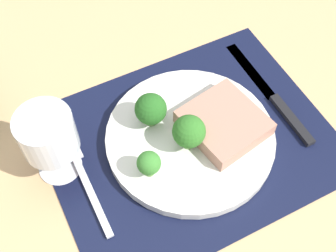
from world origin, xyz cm
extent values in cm
cube|color=tan|center=(0.00, 0.00, -1.50)|extent=(140.00, 110.00, 3.00)
cube|color=black|center=(0.00, 0.00, 0.15)|extent=(41.54, 32.72, 0.30)
cylinder|color=silver|center=(0.00, 0.00, 1.10)|extent=(25.08, 25.08, 1.60)
cube|color=tan|center=(4.94, -1.06, 3.17)|extent=(12.23, 12.59, 2.54)
cylinder|color=#5B8942|center=(-1.12, -1.35, 2.70)|extent=(1.57, 1.57, 1.59)
sphere|color=#2D6B23|center=(-1.12, -1.35, 5.50)|extent=(4.73, 4.73, 4.73)
cylinder|color=#5B8942|center=(-8.06, -2.91, 2.59)|extent=(1.30, 1.30, 1.37)
sphere|color=#387A2D|center=(-8.06, -2.91, 4.69)|extent=(3.35, 3.35, 3.35)
cylinder|color=#5B8942|center=(-4.08, 4.74, 2.51)|extent=(1.78, 1.78, 1.22)
sphere|color=#235B1E|center=(-4.08, 4.74, 5.13)|extent=(4.71, 4.71, 4.71)
cube|color=silver|center=(-16.43, -2.00, 0.55)|extent=(1.00, 13.00, 0.50)
cube|color=silver|center=(-16.43, 5.80, 0.55)|extent=(2.40, 2.60, 0.40)
cube|color=silver|center=(-17.33, 8.90, 0.55)|extent=(0.30, 3.60, 0.35)
cube|color=silver|center=(-16.73, 8.90, 0.55)|extent=(0.30, 3.60, 0.35)
cube|color=silver|center=(-16.13, 8.90, 0.55)|extent=(0.30, 3.60, 0.35)
cube|color=silver|center=(-15.53, 8.90, 0.55)|extent=(0.30, 3.60, 0.35)
cube|color=black|center=(15.68, -3.90, 0.70)|extent=(1.40, 10.00, 0.80)
cube|color=silver|center=(15.68, 7.60, 0.45)|extent=(1.80, 13.00, 0.30)
cylinder|color=silver|center=(-18.77, 4.75, 0.20)|extent=(6.26, 6.26, 0.40)
cylinder|color=silver|center=(-18.77, 4.75, 3.11)|extent=(0.80, 0.80, 5.41)
cylinder|color=silver|center=(-18.77, 4.75, 8.88)|extent=(7.58, 7.58, 6.14)
cylinder|color=#560C19|center=(-18.77, 4.75, 7.00)|extent=(6.67, 6.67, 2.37)
camera|label=1|loc=(-18.85, -29.92, 57.34)|focal=47.78mm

